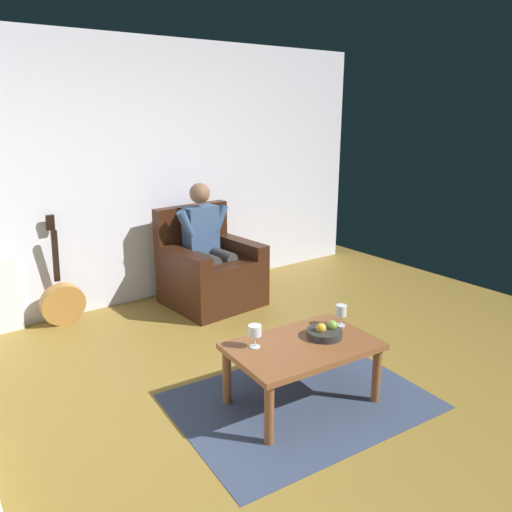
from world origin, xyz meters
TOP-DOWN VIEW (x-y plane):
  - ground_plane at (0.00, 0.00)m, footprint 6.61×6.61m
  - wall_back at (0.00, -2.69)m, footprint 5.91×0.06m
  - rug at (-0.14, -0.19)m, footprint 1.76×1.35m
  - armchair at (-0.62, -2.15)m, footprint 0.89×0.87m
  - person_seated at (-0.61, -2.16)m, footprint 0.61×0.57m
  - coffee_table at (-0.14, -0.19)m, footprint 1.02×0.70m
  - guitar at (0.76, -2.49)m, footprint 0.40×0.22m
  - wine_glass_near at (0.14, -0.34)m, footprint 0.09×0.09m
  - wine_glass_far at (-0.55, -0.25)m, footprint 0.08×0.08m
  - fruit_bowl at (-0.33, -0.18)m, footprint 0.24×0.24m

SIDE VIEW (x-z plane):
  - ground_plane at x=0.00m, z-range 0.00..0.00m
  - rug at x=-0.14m, z-range 0.00..0.01m
  - guitar at x=0.76m, z-range -0.28..0.74m
  - armchair at x=-0.62m, z-range -0.16..0.82m
  - coffee_table at x=-0.14m, z-range 0.16..0.59m
  - fruit_bowl at x=-0.33m, z-range 0.42..0.52m
  - wine_glass_far at x=-0.55m, z-range 0.46..0.62m
  - wine_glass_near at x=0.14m, z-range 0.47..0.62m
  - person_seated at x=-0.61m, z-range 0.04..1.26m
  - wall_back at x=0.00m, z-range 0.00..2.60m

